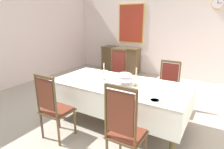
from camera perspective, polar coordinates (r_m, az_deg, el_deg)
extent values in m
cube|color=#B2A796|center=(3.87, 3.96, -12.71)|extent=(7.12, 6.35, 0.04)
cube|color=silver|center=(6.43, 17.86, 12.86)|extent=(7.12, 0.08, 3.10)
cube|color=silver|center=(5.95, -28.91, 11.41)|extent=(0.08, 6.35, 3.10)
cylinder|color=brown|center=(3.79, -16.28, -7.42)|extent=(0.07, 0.07, 0.75)
cylinder|color=brown|center=(2.77, 18.24, -17.00)|extent=(0.07, 0.07, 0.75)
cylinder|color=brown|center=(4.42, -7.51, -3.45)|extent=(0.07, 0.07, 0.75)
cylinder|color=brown|center=(3.58, 21.76, -9.44)|extent=(0.07, 0.07, 0.75)
cube|color=brown|center=(3.36, 2.17, -3.74)|extent=(2.28, 1.01, 0.08)
cube|color=brown|center=(3.34, 2.18, -2.85)|extent=(2.40, 1.13, 0.03)
cube|color=white|center=(3.34, 2.19, -2.58)|extent=(2.42, 1.15, 0.00)
cube|color=white|center=(2.98, -3.22, -9.74)|extent=(2.42, 0.00, 0.45)
cube|color=white|center=(3.89, 6.20, -3.39)|extent=(2.42, 0.00, 0.45)
cube|color=white|center=(4.09, -12.74, -2.68)|extent=(0.00, 1.15, 0.45)
cube|color=white|center=(3.08, 22.46, -10.16)|extent=(0.00, 1.15, 0.45)
cylinder|color=#4D4328|center=(3.51, -16.00, -12.15)|extent=(0.04, 0.04, 0.44)
cylinder|color=brown|center=(3.27, -11.28, -14.06)|extent=(0.04, 0.04, 0.44)
cylinder|color=brown|center=(3.31, -20.66, -14.43)|extent=(0.04, 0.04, 0.44)
cylinder|color=brown|center=(3.06, -15.99, -16.75)|extent=(0.04, 0.04, 0.44)
cube|color=brown|center=(3.17, -16.33, -10.63)|extent=(0.44, 0.42, 0.03)
cube|color=maroon|center=(3.16, -16.37, -10.24)|extent=(0.40, 0.38, 0.02)
cylinder|color=#533B1F|center=(3.07, -21.89, -5.55)|extent=(0.03, 0.03, 0.61)
cylinder|color=brown|center=(2.79, -16.96, -7.30)|extent=(0.03, 0.03, 0.61)
cube|color=brown|center=(2.92, -19.61, -5.83)|extent=(0.34, 0.02, 0.46)
cube|color=brown|center=(2.83, -20.14, -0.66)|extent=(0.40, 0.04, 0.04)
cylinder|color=brown|center=(4.32, 1.69, -5.90)|extent=(0.04, 0.04, 0.44)
cylinder|color=brown|center=(4.51, -2.53, -4.95)|extent=(0.04, 0.04, 0.44)
cylinder|color=brown|center=(4.62, 3.90, -4.43)|extent=(0.04, 0.04, 0.44)
cylinder|color=#4E4628|center=(4.79, -0.15, -3.61)|extent=(0.04, 0.04, 0.44)
cube|color=brown|center=(4.48, 0.73, -1.89)|extent=(0.44, 0.42, 0.03)
cube|color=maroon|center=(4.47, 0.73, -1.59)|extent=(0.40, 0.38, 0.02)
cylinder|color=brown|center=(4.44, 4.16, 2.91)|extent=(0.03, 0.03, 0.72)
cylinder|color=brown|center=(4.63, -0.14, 3.50)|extent=(0.03, 0.03, 0.72)
cube|color=maroon|center=(4.53, 1.97, 3.66)|extent=(0.34, 0.02, 0.55)
cube|color=brown|center=(4.47, 2.01, 7.70)|extent=(0.40, 0.04, 0.04)
cylinder|color=brown|center=(2.84, 2.57, -18.93)|extent=(0.04, 0.04, 0.44)
cylinder|color=brown|center=(2.71, 10.14, -21.08)|extent=(0.04, 0.04, 0.44)
cube|color=brown|center=(2.50, 4.58, -17.86)|extent=(0.44, 0.42, 0.03)
cube|color=maroon|center=(2.49, 4.60, -17.39)|extent=(0.40, 0.38, 0.02)
cylinder|color=brown|center=(2.26, -1.94, -11.33)|extent=(0.03, 0.03, 0.69)
cylinder|color=brown|center=(2.10, 7.31, -13.81)|extent=(0.03, 0.03, 0.69)
cube|color=brown|center=(2.15, 2.50, -11.76)|extent=(0.34, 0.02, 0.52)
cube|color=brown|center=(2.03, 2.61, -4.05)|extent=(0.40, 0.04, 0.04)
cylinder|color=brown|center=(3.92, 17.96, -9.19)|extent=(0.04, 0.04, 0.44)
cylinder|color=brown|center=(4.00, 12.64, -8.19)|extent=(0.04, 0.04, 0.44)
cylinder|color=brown|center=(4.24, 19.13, -7.30)|extent=(0.04, 0.04, 0.44)
cylinder|color=#4C4026|center=(4.32, 14.20, -6.42)|extent=(0.04, 0.04, 0.44)
cube|color=brown|center=(4.03, 16.25, -4.69)|extent=(0.44, 0.42, 0.03)
cube|color=maroon|center=(4.02, 16.27, -4.37)|extent=(0.40, 0.38, 0.02)
cylinder|color=brown|center=(4.08, 19.92, -0.43)|extent=(0.03, 0.03, 0.56)
cylinder|color=brown|center=(4.16, 14.68, 0.36)|extent=(0.03, 0.03, 0.56)
cube|color=maroon|center=(4.11, 17.31, 0.34)|extent=(0.34, 0.02, 0.43)
cube|color=brown|center=(4.05, 17.61, 3.78)|extent=(0.40, 0.04, 0.04)
cylinder|color=white|center=(3.28, 3.86, -2.70)|extent=(0.16, 0.16, 0.02)
ellipsoid|color=white|center=(3.26, 3.89, -1.45)|extent=(0.29, 0.29, 0.13)
ellipsoid|color=white|center=(3.24, 3.91, -0.18)|extent=(0.26, 0.26, 0.10)
sphere|color=#335587|center=(3.22, 3.93, 0.77)|extent=(0.03, 0.03, 0.03)
cylinder|color=gold|center=(3.49, -2.47, -1.53)|extent=(0.07, 0.07, 0.02)
cylinder|color=gold|center=(3.46, -2.49, 0.09)|extent=(0.02, 0.02, 0.19)
cone|color=gold|center=(3.43, -2.51, 1.70)|extent=(0.04, 0.04, 0.02)
cylinder|color=silver|center=(3.42, -2.53, 2.67)|extent=(0.02, 0.02, 0.10)
cylinder|color=gold|center=(3.20, 7.29, -3.37)|extent=(0.07, 0.07, 0.02)
cylinder|color=gold|center=(3.16, 7.35, -1.65)|extent=(0.02, 0.02, 0.19)
cone|color=gold|center=(3.14, 7.42, 0.07)|extent=(0.04, 0.04, 0.02)
cylinder|color=silver|center=(3.12, 7.46, 1.13)|extent=(0.02, 0.02, 0.10)
cylinder|color=white|center=(2.65, 12.95, -7.84)|extent=(0.14, 0.14, 0.02)
cylinder|color=white|center=(2.65, 12.95, -7.76)|extent=(0.12, 0.12, 0.02)
torus|color=#335587|center=(2.65, 12.96, -7.65)|extent=(0.14, 0.14, 0.01)
cylinder|color=white|center=(3.96, -2.51, 0.84)|extent=(0.18, 0.18, 0.04)
cylinder|color=white|center=(3.96, -2.51, 0.93)|extent=(0.15, 0.15, 0.03)
torus|color=#335587|center=(3.96, -2.52, 1.08)|extent=(0.17, 0.17, 0.01)
cube|color=gold|center=(2.60, 14.94, -8.71)|extent=(0.03, 0.14, 0.00)
ellipsoid|color=gold|center=(2.67, 15.16, -7.94)|extent=(0.03, 0.05, 0.01)
cube|color=gold|center=(4.00, -4.20, 0.74)|extent=(0.02, 0.14, 0.00)
ellipsoid|color=gold|center=(4.07, -3.57, 1.05)|extent=(0.03, 0.05, 0.01)
cube|color=brown|center=(6.88, 2.61, 4.47)|extent=(1.40, 0.44, 0.88)
cube|color=brown|center=(6.80, 2.66, 8.20)|extent=(1.44, 0.48, 0.02)
cube|color=brown|center=(6.92, 6.06, 4.47)|extent=(0.59, 0.01, 0.70)
cube|color=brown|center=(7.24, 1.03, 5.08)|extent=(0.59, 0.01, 0.70)
cylinder|color=#D1B251|center=(6.19, 29.61, 18.42)|extent=(0.32, 0.05, 0.32)
cylinder|color=white|center=(6.16, 29.60, 18.44)|extent=(0.28, 0.01, 0.28)
cube|color=black|center=(6.16, 29.64, 18.77)|extent=(0.01, 0.00, 0.08)
cube|color=black|center=(6.16, 30.01, 18.39)|extent=(0.11, 0.00, 0.01)
cube|color=#D1B251|center=(6.84, 5.85, 15.20)|extent=(0.98, 0.04, 1.35)
cube|color=maroon|center=(6.82, 5.76, 15.20)|extent=(0.90, 0.01, 1.27)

